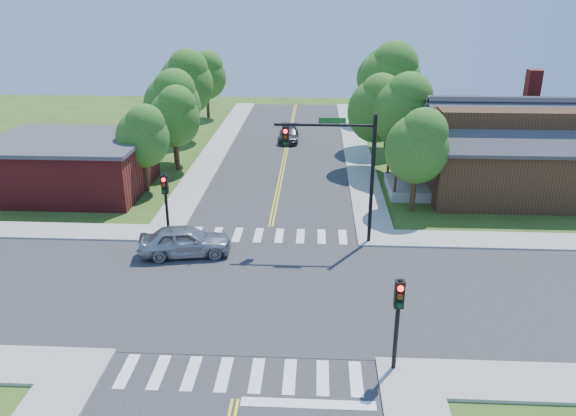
# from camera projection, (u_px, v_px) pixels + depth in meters

# --- Properties ---
(ground) EXTENTS (100.00, 100.00, 0.00)m
(ground) POSITION_uv_depth(u_px,v_px,m) (258.00, 291.00, 26.19)
(ground) COLOR #334E18
(ground) RESTS_ON ground
(road_ns) EXTENTS (10.00, 90.00, 0.04)m
(road_ns) POSITION_uv_depth(u_px,v_px,m) (258.00, 290.00, 26.18)
(road_ns) COLOR #2D2D30
(road_ns) RESTS_ON ground
(road_ew) EXTENTS (90.00, 10.00, 0.04)m
(road_ew) POSITION_uv_depth(u_px,v_px,m) (258.00, 290.00, 26.18)
(road_ew) COLOR #2D2D30
(road_ew) RESTS_ON ground
(intersection_patch) EXTENTS (10.20, 10.20, 0.06)m
(intersection_patch) POSITION_uv_depth(u_px,v_px,m) (258.00, 291.00, 26.19)
(intersection_patch) COLOR #2D2D30
(intersection_patch) RESTS_ON ground
(sidewalk_ne) EXTENTS (40.00, 40.00, 0.14)m
(sidewalk_ne) POSITION_uv_depth(u_px,v_px,m) (500.00, 185.00, 40.10)
(sidewalk_ne) COLOR #9E9B93
(sidewalk_ne) RESTS_ON ground
(sidewalk_nw) EXTENTS (40.00, 40.00, 0.14)m
(sidewalk_nw) POSITION_uv_depth(u_px,v_px,m) (68.00, 178.00, 41.64)
(sidewalk_nw) COLOR #9E9B93
(sidewalk_nw) RESTS_ON ground
(crosswalk_north) EXTENTS (8.85, 2.00, 0.01)m
(crosswalk_north) POSITION_uv_depth(u_px,v_px,m) (269.00, 235.00, 31.94)
(crosswalk_north) COLOR white
(crosswalk_north) RESTS_ON ground
(crosswalk_south) EXTENTS (8.85, 2.00, 0.01)m
(crosswalk_south) POSITION_uv_depth(u_px,v_px,m) (240.00, 375.00, 20.41)
(crosswalk_south) COLOR white
(crosswalk_south) RESTS_ON ground
(centerline) EXTENTS (0.30, 90.00, 0.01)m
(centerline) POSITION_uv_depth(u_px,v_px,m) (258.00, 290.00, 26.17)
(centerline) COLOR yellow
(centerline) RESTS_ON ground
(stop_bar) EXTENTS (4.60, 0.45, 0.09)m
(stop_bar) POSITION_uv_depth(u_px,v_px,m) (308.00, 405.00, 19.00)
(stop_bar) COLOR white
(stop_bar) RESTS_ON ground
(signal_mast_ne) EXTENTS (5.30, 0.42, 7.20)m
(signal_mast_ne) POSITION_uv_depth(u_px,v_px,m) (341.00, 158.00, 29.43)
(signal_mast_ne) COLOR black
(signal_mast_ne) RESTS_ON ground
(signal_pole_se) EXTENTS (0.34, 0.42, 3.80)m
(signal_pole_se) POSITION_uv_depth(u_px,v_px,m) (398.00, 308.00, 19.72)
(signal_pole_se) COLOR black
(signal_pole_se) RESTS_ON ground
(signal_pole_nw) EXTENTS (0.34, 0.42, 3.80)m
(signal_pole_nw) POSITION_uv_depth(u_px,v_px,m) (165.00, 194.00, 30.68)
(signal_pole_nw) COLOR black
(signal_pole_nw) RESTS_ON ground
(house_ne) EXTENTS (13.05, 8.80, 7.11)m
(house_ne) POSITION_uv_depth(u_px,v_px,m) (503.00, 146.00, 37.48)
(house_ne) COLOR #342512
(house_ne) RESTS_ON ground
(building_nw) EXTENTS (10.40, 8.40, 3.73)m
(building_nw) POSITION_uv_depth(u_px,v_px,m) (71.00, 165.00, 38.47)
(building_nw) COLOR maroon
(building_nw) RESTS_ON ground
(tree_e_a) EXTENTS (3.89, 3.70, 6.62)m
(tree_e_a) POSITION_uv_depth(u_px,v_px,m) (419.00, 145.00, 34.00)
(tree_e_a) COLOR #382314
(tree_e_a) RESTS_ON ground
(tree_e_b) EXTENTS (4.55, 4.32, 7.74)m
(tree_e_b) POSITION_uv_depth(u_px,v_px,m) (405.00, 109.00, 40.47)
(tree_e_b) COLOR #382314
(tree_e_b) RESTS_ON ground
(tree_e_c) EXTENTS (5.42, 5.14, 9.21)m
(tree_e_c) POSITION_uv_depth(u_px,v_px,m) (391.00, 79.00, 47.49)
(tree_e_c) COLOR #382314
(tree_e_c) RESTS_ON ground
(tree_e_d) EXTENTS (4.54, 4.31, 7.72)m
(tree_e_d) POSITION_uv_depth(u_px,v_px,m) (380.00, 74.00, 56.81)
(tree_e_d) COLOR #382314
(tree_e_d) RESTS_ON ground
(tree_w_a) EXTENTS (3.59, 3.41, 6.11)m
(tree_w_a) POSITION_uv_depth(u_px,v_px,m) (143.00, 135.00, 37.66)
(tree_w_a) COLOR #382314
(tree_w_a) RESTS_ON ground
(tree_w_b) EXTENTS (4.44, 4.22, 7.54)m
(tree_w_b) POSITION_uv_depth(u_px,v_px,m) (173.00, 102.00, 43.54)
(tree_w_b) COLOR #382314
(tree_w_b) RESTS_ON ground
(tree_w_c) EXTENTS (4.88, 4.64, 8.30)m
(tree_w_c) POSITION_uv_depth(u_px,v_px,m) (187.00, 81.00, 50.31)
(tree_w_c) COLOR #382314
(tree_w_c) RESTS_ON ground
(tree_w_d) EXTENTS (4.21, 4.00, 7.16)m
(tree_w_d) POSITION_uv_depth(u_px,v_px,m) (207.00, 74.00, 59.52)
(tree_w_d) COLOR #382314
(tree_w_d) RESTS_ON ground
(tree_house) EXTENTS (4.35, 4.13, 7.40)m
(tree_house) POSITION_uv_depth(u_px,v_px,m) (378.00, 107.00, 42.22)
(tree_house) COLOR #382314
(tree_house) RESTS_ON ground
(tree_bldg) EXTENTS (3.87, 3.67, 6.57)m
(tree_bldg) POSITION_uv_depth(u_px,v_px,m) (175.00, 115.00, 42.11)
(tree_bldg) COLOR #382314
(tree_bldg) RESTS_ON ground
(car_silver) EXTENTS (3.52, 5.40, 1.62)m
(car_silver) POSITION_uv_depth(u_px,v_px,m) (185.00, 241.00, 29.35)
(car_silver) COLOR #9FA2A6
(car_silver) RESTS_ON ground
(car_dgrey) EXTENTS (1.89, 4.42, 1.27)m
(car_dgrey) POSITION_uv_depth(u_px,v_px,m) (289.00, 135.00, 51.51)
(car_dgrey) COLOR #323538
(car_dgrey) RESTS_ON ground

